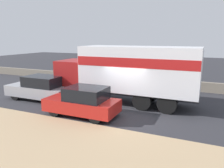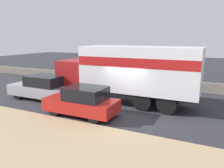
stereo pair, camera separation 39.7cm
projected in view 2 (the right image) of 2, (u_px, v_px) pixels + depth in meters
name	position (u px, v px, depth m)	size (l,w,h in m)	color
ground_plane	(118.00, 114.00, 11.96)	(80.00, 80.00, 0.00)	#2D2D33
dirt_shoulder_foreground	(52.00, 163.00, 7.23)	(60.00, 6.96, 0.04)	tan
stone_wall_backdrop	(153.00, 83.00, 18.33)	(60.00, 0.35, 0.77)	gray
box_truck	(129.00, 70.00, 13.50)	(9.08, 2.46, 3.59)	maroon
car_hatchback	(83.00, 101.00, 11.66)	(3.95, 1.77, 1.57)	#B21E19
car_sedan_second	(43.00, 88.00, 14.73)	(4.55, 1.80, 1.64)	#9E9EA3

